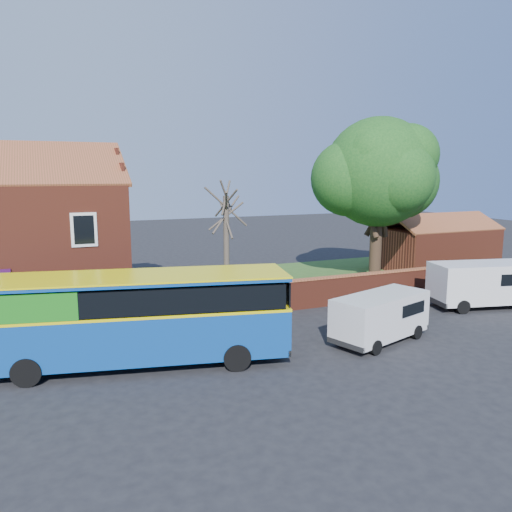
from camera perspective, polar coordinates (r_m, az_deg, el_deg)
name	(u,v)px	position (r m, az deg, el deg)	size (l,w,h in m)	color
ground	(202,384)	(17.54, -6.15, -14.30)	(120.00, 120.00, 0.00)	black
grass_strip	(330,278)	(34.12, 8.48, -2.50)	(26.00, 12.00, 0.04)	#426B28
boundary_wall	(387,285)	(29.14, 14.70, -3.19)	(22.00, 0.38, 1.60)	maroon
outbuilding	(435,247)	(39.27, 19.80, 0.96)	(8.20, 5.06, 4.17)	maroon
bus	(126,315)	(18.96, -14.68, -6.54)	(11.48, 5.11, 3.39)	#0D4093
van_near	(380,315)	(21.77, 14.04, -6.60)	(4.93, 3.14, 2.02)	silver
van_far	(483,283)	(28.96, 24.56, -2.77)	(5.77, 3.36, 2.38)	silver
large_tree	(378,176)	(32.61, 13.73, 8.89)	(8.59, 6.80, 10.48)	black
bare_tree	(226,241)	(28.29, -3.40, 1.73)	(2.37, 2.82, 6.32)	#4C4238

